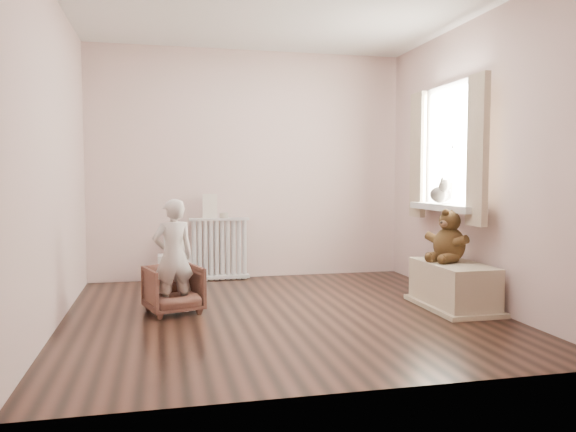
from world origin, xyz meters
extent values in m
cube|color=black|center=(0.00, 0.00, 0.00)|extent=(3.60, 3.60, 0.01)
cube|color=white|center=(0.00, 0.00, 2.60)|extent=(3.60, 3.60, 0.01)
cube|color=beige|center=(0.00, 1.80, 1.30)|extent=(3.60, 0.02, 2.60)
cube|color=beige|center=(0.00, -1.80, 1.30)|extent=(3.60, 0.02, 2.60)
cube|color=beige|center=(-1.80, 0.00, 1.30)|extent=(0.02, 3.60, 2.60)
cube|color=beige|center=(1.80, 0.00, 1.30)|extent=(0.02, 3.60, 2.60)
cube|color=white|center=(1.76, 0.30, 1.45)|extent=(0.03, 0.90, 1.10)
cube|color=silver|center=(1.67, 0.30, 0.87)|extent=(0.22, 1.10, 0.06)
cube|color=beige|center=(1.65, -0.27, 1.39)|extent=(0.06, 0.26, 1.30)
cube|color=beige|center=(1.65, 0.87, 1.39)|extent=(0.06, 0.26, 1.30)
cube|color=silver|center=(-0.36, 1.68, 0.39)|extent=(0.67, 0.13, 0.70)
cube|color=beige|center=(-0.46, 1.68, 0.84)|extent=(0.16, 0.01, 0.27)
cylinder|color=#A59E8C|center=(-0.31, 1.68, 0.73)|extent=(0.10, 0.10, 0.06)
cube|color=silver|center=(-0.86, 1.65, 0.28)|extent=(0.36, 0.26, 0.56)
imported|color=brown|center=(-0.91, 0.22, 0.20)|extent=(0.55, 0.56, 0.41)
imported|color=beige|center=(-0.91, 0.17, 0.50)|extent=(0.40, 0.32, 0.96)
cube|color=beige|center=(1.52, -0.14, 0.20)|extent=(0.45, 0.85, 0.40)
camera|label=1|loc=(-1.00, -4.61, 1.16)|focal=35.00mm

